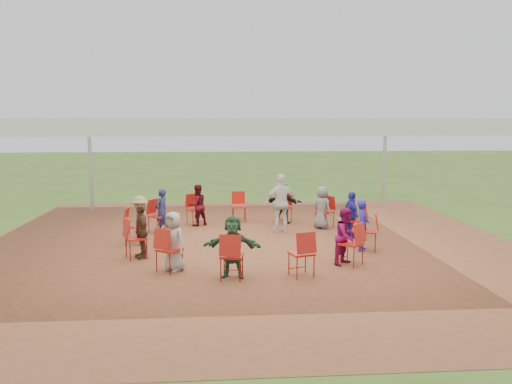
{
  "coord_description": "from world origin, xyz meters",
  "views": [
    {
      "loc": [
        -0.76,
        -11.9,
        2.94
      ],
      "look_at": [
        0.17,
        0.3,
        1.24
      ],
      "focal_mm": 35.0,
      "sensor_mm": 36.0,
      "label": 1
    }
  ],
  "objects": [
    {
      "name": "ground",
      "position": [
        0.0,
        0.0,
        0.0
      ],
      "size": [
        80.0,
        80.0,
        0.0
      ],
      "primitive_type": "plane",
      "color": "#36571B",
      "rests_on": "ground"
    },
    {
      "name": "dirt_patch",
      "position": [
        0.0,
        0.0,
        0.01
      ],
      "size": [
        13.0,
        13.0,
        0.0
      ],
      "primitive_type": "plane",
      "color": "brown",
      "rests_on": "ground"
    },
    {
      "name": "tent",
      "position": [
        0.0,
        0.0,
        2.37
      ],
      "size": [
        10.33,
        10.33,
        3.0
      ],
      "color": "#B2B2B7",
      "rests_on": "ground"
    },
    {
      "name": "chair_0",
      "position": [
        2.76,
        0.49,
        0.45
      ],
      "size": [
        0.51,
        0.49,
        0.9
      ],
      "primitive_type": null,
      "rotation": [
        0.0,
        0.0,
        1.75
      ],
      "color": "#B01B13",
      "rests_on": "ground"
    },
    {
      "name": "chair_1",
      "position": [
        2.22,
        1.71,
        0.45
      ],
      "size": [
        0.61,
        0.6,
        0.9
      ],
      "primitive_type": null,
      "rotation": [
        0.0,
        0.0,
        2.23
      ],
      "color": "#B01B13",
      "rests_on": "ground"
    },
    {
      "name": "chair_2",
      "position": [
        1.16,
        2.55,
        0.45
      ],
      "size": [
        0.56,
        0.57,
        0.9
      ],
      "primitive_type": null,
      "rotation": [
        0.0,
        0.0,
        2.71
      ],
      "color": "#B01B13",
      "rests_on": "ground"
    },
    {
      "name": "chair_3",
      "position": [
        -0.15,
        2.8,
        0.45
      ],
      "size": [
        0.44,
        0.46,
        0.9
      ],
      "primitive_type": null,
      "rotation": [
        0.0,
        0.0,
        -3.09
      ],
      "color": "#B01B13",
      "rests_on": "ground"
    },
    {
      "name": "chair_4",
      "position": [
        -1.44,
        2.41,
        0.45
      ],
      "size": [
        0.59,
        0.59,
        0.9
      ],
      "primitive_type": null,
      "rotation": [
        0.0,
        0.0,
        -2.6
      ],
      "color": "#B01B13",
      "rests_on": "ground"
    },
    {
      "name": "chair_5",
      "position": [
        -2.39,
        1.46,
        0.45
      ],
      "size": [
        0.59,
        0.59,
        0.9
      ],
      "primitive_type": null,
      "rotation": [
        0.0,
        0.0,
        -2.12
      ],
      "color": "#B01B13",
      "rests_on": "ground"
    },
    {
      "name": "chair_6",
      "position": [
        -2.8,
        0.19,
        0.45
      ],
      "size": [
        0.47,
        0.45,
        0.9
      ],
      "primitive_type": null,
      "rotation": [
        0.0,
        0.0,
        -1.64
      ],
      "color": "#B01B13",
      "rests_on": "ground"
    },
    {
      "name": "chair_7",
      "position": [
        -2.56,
        -1.13,
        0.45
      ],
      "size": [
        0.57,
        0.56,
        0.9
      ],
      "primitive_type": null,
      "rotation": [
        0.0,
        0.0,
        -1.15
      ],
      "color": "#B01B13",
      "rests_on": "ground"
    },
    {
      "name": "chair_8",
      "position": [
        -1.74,
        -2.2,
        0.45
      ],
      "size": [
        0.6,
        0.61,
        0.9
      ],
      "primitive_type": null,
      "rotation": [
        0.0,
        0.0,
        -0.67
      ],
      "color": "#B01B13",
      "rests_on": "ground"
    },
    {
      "name": "chair_9",
      "position": [
        -0.52,
        -2.75,
        0.45
      ],
      "size": [
        0.49,
        0.51,
        0.9
      ],
      "primitive_type": null,
      "rotation": [
        0.0,
        0.0,
        -0.19
      ],
      "color": "#B01B13",
      "rests_on": "ground"
    },
    {
      "name": "chair_10",
      "position": [
        0.82,
        -2.68,
        0.45
      ],
      "size": [
        0.53,
        0.54,
        0.9
      ],
      "primitive_type": null,
      "rotation": [
        0.0,
        0.0,
        0.3
      ],
      "color": "#B01B13",
      "rests_on": "ground"
    },
    {
      "name": "chair_11",
      "position": [
        1.97,
        -1.99,
        0.45
      ],
      "size": [
        0.61,
        0.61,
        0.9
      ],
      "primitive_type": null,
      "rotation": [
        0.0,
        0.0,
        0.78
      ],
      "color": "#B01B13",
      "rests_on": "ground"
    },
    {
      "name": "chair_12",
      "position": [
        2.67,
        -0.85,
        0.45
      ],
      "size": [
        0.55,
        0.53,
        0.9
      ],
      "primitive_type": null,
      "rotation": [
        0.0,
        0.0,
        1.26
      ],
      "color": "#B01B13",
      "rests_on": "ground"
    },
    {
      "name": "person_seated_0",
      "position": [
        2.64,
        0.47,
        0.6
      ],
      "size": [
        0.47,
        0.75,
        1.19
      ],
      "primitive_type": "imported",
      "rotation": [
        0.0,
        0.0,
        1.75
      ],
      "color": "#252397",
      "rests_on": "ground"
    },
    {
      "name": "person_seated_1",
      "position": [
        2.12,
        1.64,
        0.6
      ],
      "size": [
        0.61,
        0.66,
        1.19
      ],
      "primitive_type": "imported",
      "rotation": [
        0.0,
        0.0,
        2.23
      ],
      "color": "slate",
      "rests_on": "ground"
    },
    {
      "name": "person_seated_2",
      "position": [
        1.11,
        2.44,
        0.6
      ],
      "size": [
        1.18,
        0.84,
        1.19
      ],
      "primitive_type": "imported",
      "rotation": [
        0.0,
        0.0,
        2.71
      ],
      "color": "black",
      "rests_on": "ground"
    },
    {
      "name": "person_seated_3",
      "position": [
        -1.37,
        2.3,
        0.6
      ],
      "size": [
        0.67,
        0.58,
        1.19
      ],
      "primitive_type": "imported",
      "rotation": [
        0.0,
        0.0,
        -2.6
      ],
      "color": "#460911",
      "rests_on": "ground"
    },
    {
      "name": "person_seated_4",
      "position": [
        -2.29,
        1.4,
        0.6
      ],
      "size": [
        0.47,
        0.52,
        1.19
      ],
      "primitive_type": "imported",
      "rotation": [
        0.0,
        0.0,
        -2.12
      ],
      "color": "#1B1F45",
      "rests_on": "ground"
    },
    {
      "name": "person_seated_5",
      "position": [
        -2.68,
        0.18,
        0.6
      ],
      "size": [
        0.43,
        0.79,
        1.19
      ],
      "primitive_type": "imported",
      "rotation": [
        0.0,
        0.0,
        -1.64
      ],
      "color": "#917A53",
      "rests_on": "ground"
    },
    {
      "name": "person_seated_6",
      "position": [
        -2.45,
        -1.09,
        0.6
      ],
      "size": [
        0.61,
        0.78,
        1.19
      ],
      "primitive_type": "imported",
      "rotation": [
        0.0,
        0.0,
        -1.15
      ],
      "color": "#513322",
      "rests_on": "ground"
    },
    {
      "name": "person_seated_7",
      "position": [
        -1.67,
        -2.1,
        0.6
      ],
      "size": [
        0.66,
        0.62,
        1.19
      ],
      "primitive_type": "imported",
      "rotation": [
        0.0,
        0.0,
        -0.67
      ],
      "color": "#A19A91",
      "rests_on": "ground"
    },
    {
      "name": "person_seated_8",
      "position": [
        -0.5,
        -2.63,
        0.6
      ],
      "size": [
        1.16,
        0.61,
        1.19
      ],
      "primitive_type": "imported",
      "rotation": [
        0.0,
        0.0,
        -0.19
      ],
      "color": "#254B31",
      "rests_on": "ground"
    },
    {
      "name": "person_seated_9",
      "position": [
        1.89,
        -1.91,
        0.6
      ],
      "size": [
        0.65,
        0.64,
        1.19
      ],
      "primitive_type": "imported",
      "rotation": [
        0.0,
        0.0,
        0.78
      ],
      "color": "#7E0D4F",
      "rests_on": "ground"
    },
    {
      "name": "person_seated_10",
      "position": [
        2.56,
        -0.81,
        0.6
      ],
      "size": [
        0.4,
        0.5,
        1.19
      ],
      "primitive_type": "imported",
      "rotation": [
        0.0,
        0.0,
        1.26
      ],
      "color": "#252397",
      "rests_on": "ground"
    },
    {
      "name": "standing_person",
      "position": [
        0.93,
        1.29,
        0.8
      ],
      "size": [
        1.0,
        0.64,
        1.58
      ],
      "primitive_type": "imported",
      "rotation": [
        0.0,
        0.0,
        3.33
      ],
      "color": "silver",
      "rests_on": "ground"
    },
    {
      "name": "cable_coil",
      "position": [
        -0.44,
        -0.29,
        0.02
      ],
      "size": [
        0.37,
        0.37,
        0.03
      ],
      "rotation": [
        0.0,
        0.0,
        0.32
      ],
      "color": "black",
      "rests_on": "ground"
    },
    {
      "name": "laptop",
      "position": [
        2.48,
        0.44,
        0.57
      ],
      "size": [
        0.28,
        0.33,
        0.2
      ],
      "rotation": [
        0.0,
        0.0,
        1.75
      ],
      "color": "#B7B7BC",
      "rests_on": "ground"
    }
  ]
}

